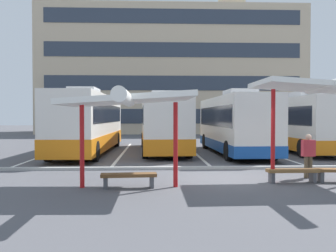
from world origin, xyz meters
TOP-DOWN VIEW (x-y plane):
  - ground_plane at (0.00, 0.00)m, footprint 160.00×160.00m
  - terminal_building at (0.03, 38.57)m, footprint 33.87×13.15m
  - coach_bus_0 at (-6.35, 9.54)m, footprint 2.74×12.35m
  - coach_bus_1 at (-1.90, 9.99)m, footprint 2.94×10.81m
  - coach_bus_2 at (2.26, 8.48)m, footprint 2.73×10.20m
  - coach_bus_3 at (6.51, 10.08)m, footprint 2.99×10.85m
  - lane_stripe_0 at (-8.61, 9.56)m, footprint 0.16×14.00m
  - lane_stripe_1 at (-4.30, 9.56)m, footprint 0.16×14.00m
  - lane_stripe_2 at (0.00, 9.56)m, footprint 0.16×14.00m
  - lane_stripe_3 at (4.30, 9.56)m, footprint 0.16×14.00m
  - lane_stripe_4 at (8.61, 9.56)m, footprint 0.16×14.00m
  - waiting_shelter_0 at (-3.25, -1.89)m, footprint 3.88×5.03m
  - bench_0 at (-3.25, -1.74)m, footprint 1.72×0.53m
  - waiting_shelter_1 at (2.99, -1.21)m, footprint 4.06×4.66m
  - bench_1 at (2.09, -1.03)m, footprint 1.70×0.46m
  - platform_kerb at (0.00, 2.15)m, footprint 44.00×0.24m
  - waiting_passenger_0 at (3.02, -0.11)m, footprint 0.46×0.23m

SIDE VIEW (x-z plane):
  - ground_plane at x=0.00m, z-range 0.00..0.00m
  - lane_stripe_0 at x=-8.61m, z-range 0.00..0.01m
  - lane_stripe_1 at x=-4.30m, z-range 0.00..0.01m
  - lane_stripe_2 at x=0.00m, z-range 0.00..0.01m
  - lane_stripe_3 at x=4.30m, z-range 0.00..0.01m
  - lane_stripe_4 at x=8.61m, z-range 0.00..0.01m
  - platform_kerb at x=0.00m, z-range 0.00..0.12m
  - bench_1 at x=2.09m, z-range 0.11..0.56m
  - bench_0 at x=-3.25m, z-range 0.11..0.56m
  - waiting_passenger_0 at x=3.02m, z-range 0.11..1.67m
  - coach_bus_1 at x=-1.90m, z-range -0.14..3.50m
  - coach_bus_3 at x=6.51m, z-range -0.13..3.52m
  - coach_bus_2 at x=2.26m, z-range -0.10..3.56m
  - coach_bus_0 at x=-6.35m, z-range -0.14..3.65m
  - waiting_shelter_0 at x=-3.25m, z-range 1.19..4.10m
  - waiting_shelter_1 at x=2.99m, z-range 1.39..4.77m
  - terminal_building at x=0.03m, z-range -1.36..17.61m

